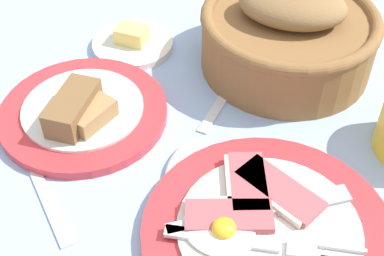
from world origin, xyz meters
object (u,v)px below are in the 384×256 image
(breakfast_plate, at_px, (263,231))
(bread_plate, at_px, (82,112))
(butter_dish, at_px, (133,43))
(teaspoon_near_cup, at_px, (193,144))
(bread_basket, at_px, (288,34))

(breakfast_plate, relative_size, bread_plate, 1.23)
(butter_dish, relative_size, teaspoon_near_cup, 0.57)
(bread_plate, bearing_deg, teaspoon_near_cup, 12.55)
(breakfast_plate, xyz_separation_m, teaspoon_near_cup, (-0.12, 0.07, -0.00))
(breakfast_plate, height_order, bread_plate, bread_plate)
(teaspoon_near_cup, bearing_deg, butter_dish, -131.77)
(bread_plate, distance_m, bread_basket, 0.27)
(butter_dish, height_order, teaspoon_near_cup, butter_dish)
(butter_dish, bearing_deg, bread_plate, -76.62)
(bread_plate, relative_size, teaspoon_near_cup, 1.02)
(breakfast_plate, bearing_deg, bread_basket, 110.41)
(bread_plate, relative_size, bread_basket, 0.89)
(butter_dish, bearing_deg, bread_basket, 20.99)
(bread_plate, bearing_deg, bread_basket, 54.40)
(bread_plate, xyz_separation_m, butter_dish, (-0.03, 0.15, -0.00))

